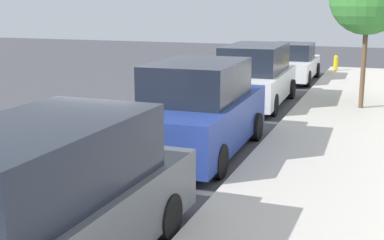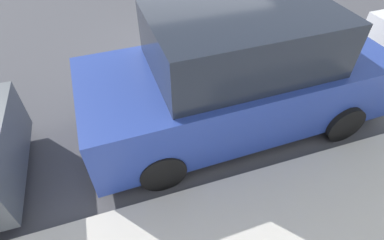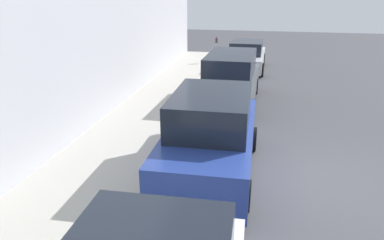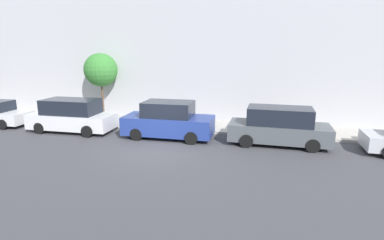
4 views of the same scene
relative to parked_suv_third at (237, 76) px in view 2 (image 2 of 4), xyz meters
name	(u,v)px [view 2 (image 2 of 4)]	position (x,y,z in m)	size (l,w,h in m)	color
ground_plane	(189,55)	(-2.28, -0.07, -0.93)	(60.00, 60.00, 0.00)	#424247
parked_suv_third	(237,76)	(0.00, 0.00, 0.00)	(2.08, 4.84, 1.98)	navy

